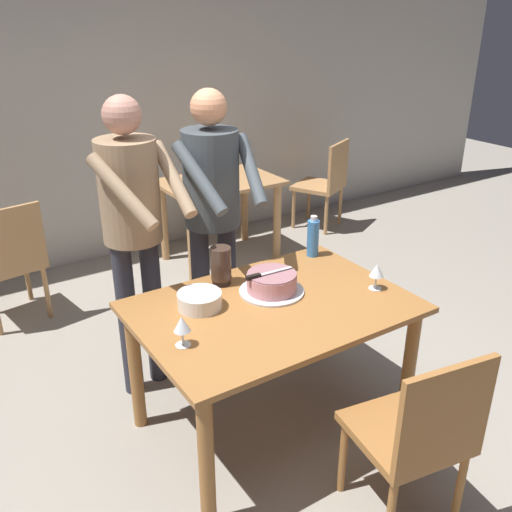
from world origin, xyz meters
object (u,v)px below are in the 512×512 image
person_standing_beside (133,218)px  background_chair_0 (325,181)px  plate_stack (200,300)px  background_table (220,198)px  background_chair_1 (9,259)px  chair_near_side (418,432)px  wine_glass_near (377,271)px  water_bottle (313,238)px  main_dining_table (273,325)px  person_cutting_cake (213,204)px  cake_knife (260,275)px  wine_glass_far (182,325)px  cake_on_platter (272,283)px  hurricane_lamp (221,266)px

person_standing_beside → background_chair_0: 3.04m
plate_stack → background_chair_0: 3.22m
background_table → background_chair_1: (-1.78, -0.15, -0.09)m
background_chair_0 → background_chair_1: same height
chair_near_side → background_chair_1: 2.97m
person_standing_beside → background_chair_1: 1.44m
background_table → wine_glass_near: bearing=-98.1°
water_bottle → background_chair_1: 2.16m
wine_glass_near → chair_near_side: chair_near_side is taller
main_dining_table → person_standing_beside: person_standing_beside is taller
person_standing_beside → chair_near_side: size_ratio=1.91×
wine_glass_near → background_chair_1: background_chair_1 is taller
water_bottle → person_cutting_cake: size_ratio=0.15×
wine_glass_near → person_standing_beside: person_standing_beside is taller
cake_knife → plate_stack: cake_knife is taller
background_table → plate_stack: bearing=-121.9°
person_cutting_cake → chair_near_side: 1.64m
wine_glass_far → water_bottle: size_ratio=0.58×
plate_stack → cake_knife: bearing=-9.9°
plate_stack → background_chair_0: background_chair_0 is taller
person_cutting_cake → chair_near_side: (0.11, -1.53, -0.58)m
cake_knife → wine_glass_far: 0.58m
wine_glass_far → background_chair_0: 3.56m
main_dining_table → person_standing_beside: size_ratio=0.79×
cake_knife → chair_near_side: (0.16, -0.96, -0.37)m
background_chair_0 → background_chair_1: (-3.08, -0.27, 0.00)m
cake_on_platter → background_chair_1: size_ratio=0.38×
wine_glass_near → background_chair_0: bearing=55.6°
water_bottle → person_standing_beside: bearing=160.7°
cake_knife → person_standing_beside: bearing=125.8°
main_dining_table → hurricane_lamp: (-0.10, 0.34, 0.22)m
cake_on_platter → chair_near_side: (0.08, -0.96, -0.31)m
main_dining_table → water_bottle: bearing=34.5°
background_table → person_cutting_cake: bearing=-120.5°
water_bottle → background_chair_0: 2.47m
person_standing_beside → chair_near_side: bearing=-69.5°
cake_on_platter → person_cutting_cake: (-0.03, 0.57, 0.27)m
background_chair_1 → cake_knife: bearing=-63.2°
water_bottle → chair_near_side: water_bottle is taller
water_bottle → background_table: bearing=79.2°
person_standing_beside → background_chair_1: size_ratio=1.91×
water_bottle → person_standing_beside: (-0.97, 0.34, 0.21)m
cake_on_platter → background_chair_1: (-0.99, 1.81, -0.31)m
plate_stack → wine_glass_far: wine_glass_far is taller
person_cutting_cake → background_table: (0.82, 1.40, -0.50)m
plate_stack → water_bottle: bearing=13.0°
background_chair_0 → water_bottle: bearing=-131.5°
wine_glass_far → hurricane_lamp: hurricane_lamp is taller
cake_on_platter → background_chair_1: bearing=118.5°
plate_stack → person_standing_beside: (-0.11, 0.54, 0.29)m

